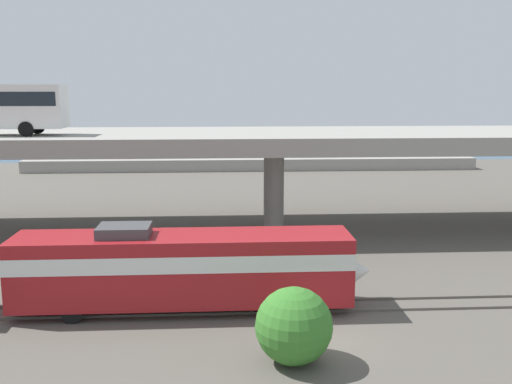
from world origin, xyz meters
TOP-DOWN VIEW (x-y plane):
  - ground_plane at (0.00, 0.00)m, footprint 260.00×260.00m
  - rail_strip_near at (0.00, 3.28)m, footprint 110.00×0.12m
  - rail_strip_far at (0.00, 4.72)m, footprint 110.00×0.12m
  - train_locomotive at (-4.93, 4.00)m, footprint 16.84×3.04m
  - highway_overpass at (0.00, 20.00)m, footprint 96.00×11.51m
  - pier_parking_lot at (0.00, 55.00)m, footprint 57.09×11.10m
  - parked_car_0 at (-22.20, 55.80)m, footprint 4.40×1.95m
  - parked_car_1 at (-14.85, 52.57)m, footprint 4.50×1.96m
  - parked_car_2 at (-11.49, 55.25)m, footprint 4.44×1.90m
  - parked_car_3 at (8.57, 53.05)m, footprint 4.54×1.90m
  - parked_car_4 at (1.18, 56.47)m, footprint 4.58×1.91m
  - parked_car_5 at (14.53, 57.10)m, footprint 4.23×1.84m
  - parked_car_6 at (23.95, 54.29)m, footprint 4.59×1.85m
  - parked_car_7 at (8.46, 55.96)m, footprint 4.23×1.97m
  - harbor_water at (0.00, 78.00)m, footprint 140.00×36.00m
  - shrub_right at (-1.17, -1.69)m, footprint 3.00×3.00m

SIDE VIEW (x-z plane):
  - ground_plane at x=0.00m, z-range 0.00..0.00m
  - harbor_water at x=0.00m, z-range 0.00..0.01m
  - rail_strip_near at x=0.00m, z-range 0.00..0.12m
  - rail_strip_far at x=0.00m, z-range 0.00..0.12m
  - pier_parking_lot at x=0.00m, z-range 0.00..1.48m
  - shrub_right at x=-1.17m, z-range 0.00..3.00m
  - train_locomotive at x=-4.93m, z-range 0.10..4.28m
  - parked_car_5 at x=14.53m, z-range 1.50..3.00m
  - parked_car_7 at x=8.46m, z-range 1.50..3.00m
  - parked_car_2 at x=-11.49m, z-range 1.50..3.00m
  - parked_car_6 at x=23.95m, z-range 1.50..3.00m
  - parked_car_0 at x=-22.20m, z-range 1.51..3.01m
  - parked_car_3 at x=8.57m, z-range 1.51..3.01m
  - parked_car_4 at x=1.18m, z-range 1.51..3.01m
  - parked_car_1 at x=-14.85m, z-range 1.51..3.01m
  - highway_overpass at x=0.00m, z-range 2.90..10.13m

